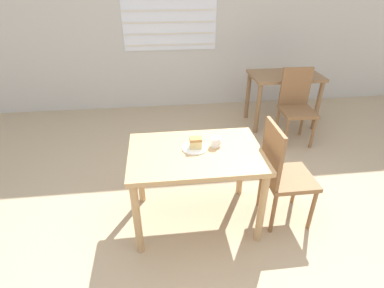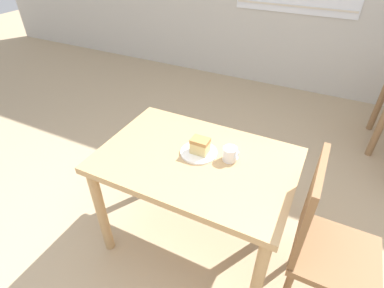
% 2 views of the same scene
% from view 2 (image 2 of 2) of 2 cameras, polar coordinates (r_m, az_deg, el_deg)
% --- Properties ---
extents(dining_table_near, '(1.07, 0.72, 0.72)m').
position_cam_2_polar(dining_table_near, '(1.71, 0.79, -5.40)').
color(dining_table_near, tan).
rests_on(dining_table_near, ground_plane).
extents(chair_near_window, '(0.40, 0.40, 0.94)m').
position_cam_2_polar(chair_near_window, '(1.66, 23.77, -16.64)').
color(chair_near_window, brown).
rests_on(chair_near_window, ground_plane).
extents(plate, '(0.21, 0.21, 0.01)m').
position_cam_2_polar(plate, '(1.66, 1.29, -1.62)').
color(plate, white).
rests_on(plate, dining_table_near).
extents(cake_slice, '(0.10, 0.07, 0.09)m').
position_cam_2_polar(cake_slice, '(1.63, 1.56, -0.31)').
color(cake_slice, '#E0C67F').
rests_on(cake_slice, plate).
extents(coffee_mug, '(0.08, 0.08, 0.08)m').
position_cam_2_polar(coffee_mug, '(1.61, 7.33, -1.93)').
color(coffee_mug, white).
rests_on(coffee_mug, dining_table_near).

